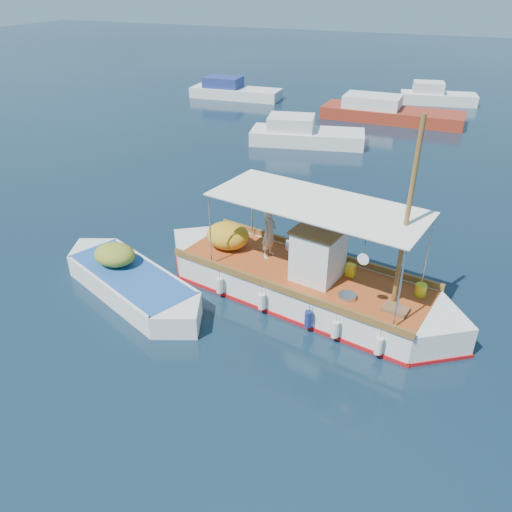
% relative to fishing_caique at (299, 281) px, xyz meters
% --- Properties ---
extents(ground, '(160.00, 160.00, 0.00)m').
position_rel_fishing_caique_xyz_m(ground, '(0.37, -0.60, -0.55)').
color(ground, black).
rests_on(ground, ground).
extents(fishing_caique, '(10.21, 4.18, 6.33)m').
position_rel_fishing_caique_xyz_m(fishing_caique, '(0.00, 0.00, 0.00)').
color(fishing_caique, white).
rests_on(fishing_caique, ground).
extents(dinghy, '(6.11, 3.55, 1.61)m').
position_rel_fishing_caique_xyz_m(dinghy, '(-5.01, -1.86, -0.22)').
color(dinghy, white).
rests_on(dinghy, ground).
extents(bg_boat_nw, '(6.97, 3.79, 1.80)m').
position_rel_fishing_caique_xyz_m(bg_boat_nw, '(-4.92, 15.42, -0.06)').
color(bg_boat_nw, silver).
rests_on(bg_boat_nw, ground).
extents(bg_boat_n, '(9.41, 2.82, 1.80)m').
position_rel_fishing_caique_xyz_m(bg_boat_n, '(-1.30, 22.73, -0.06)').
color(bg_boat_n, maroon).
rests_on(bg_boat_n, ground).
extents(bg_boat_far_w, '(7.35, 2.75, 1.80)m').
position_rel_fishing_caique_xyz_m(bg_boat_far_w, '(-14.02, 24.94, -0.06)').
color(bg_boat_far_w, silver).
rests_on(bg_boat_far_w, ground).
extents(bg_boat_far_n, '(5.86, 2.99, 1.80)m').
position_rel_fishing_caique_xyz_m(bg_boat_far_n, '(1.25, 29.25, -0.06)').
color(bg_boat_far_n, silver).
rests_on(bg_boat_far_n, ground).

